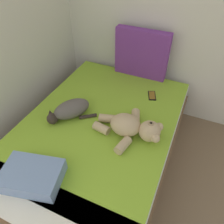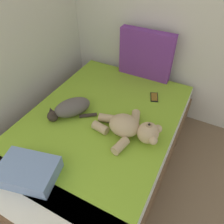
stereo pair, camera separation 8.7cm
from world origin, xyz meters
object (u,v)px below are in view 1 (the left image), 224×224
object	(u,v)px
bed	(99,142)
cell_phone	(152,96)
patterned_cushion	(142,54)
throw_pillow	(32,176)
teddy_bear	(132,127)
cat	(70,110)

from	to	relation	value
bed	cell_phone	bearing A→B (deg)	60.08
patterned_cushion	throw_pillow	distance (m)	1.63
teddy_bear	bed	bearing A→B (deg)	179.83
cell_phone	throw_pillow	size ratio (longest dim) A/B	0.41
bed	teddy_bear	bearing A→B (deg)	-0.17
patterned_cushion	teddy_bear	world-z (taller)	patterned_cushion
cell_phone	throw_pillow	distance (m)	1.36
throw_pillow	patterned_cushion	bearing A→B (deg)	81.46
teddy_bear	cat	bearing A→B (deg)	-178.51
cat	teddy_bear	world-z (taller)	teddy_bear
cat	teddy_bear	xyz separation A→B (m)	(0.59, 0.02, 0.01)
cell_phone	throw_pillow	xyz separation A→B (m)	(-0.49, -1.27, 0.05)
bed	patterned_cushion	bearing A→B (deg)	84.71
bed	throw_pillow	bearing A→B (deg)	-102.76
cell_phone	teddy_bear	bearing A→B (deg)	-91.09
teddy_bear	patterned_cushion	bearing A→B (deg)	104.52
cell_phone	bed	bearing A→B (deg)	-119.92
patterned_cushion	cat	xyz separation A→B (m)	(-0.36, -0.93, -0.19)
patterned_cushion	throw_pillow	xyz separation A→B (m)	(-0.24, -1.60, -0.21)
throw_pillow	cell_phone	bearing A→B (deg)	68.92
teddy_bear	throw_pillow	world-z (taller)	teddy_bear
bed	throw_pillow	distance (m)	0.77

